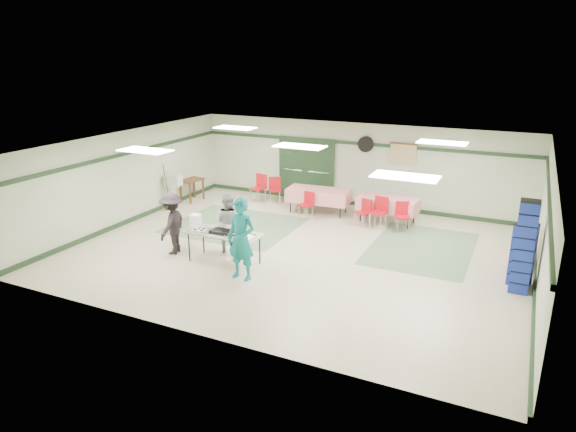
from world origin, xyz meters
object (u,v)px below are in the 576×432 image
at_px(chair_d, 308,202).
at_px(chair_loose_a, 275,187).
at_px(volunteer_grey, 228,223).
at_px(crate_stack_blue_a, 523,255).
at_px(chair_b, 364,210).
at_px(dining_table_a, 388,204).
at_px(chair_a, 380,209).
at_px(volunteer_dark, 172,223).
at_px(volunteer_teal, 241,239).
at_px(dining_table_b, 318,195).
at_px(chair_loose_b, 260,185).
at_px(broom, 167,187).
at_px(printer_table, 192,183).
at_px(crate_stack_blue_b, 524,247).
at_px(office_printer, 174,180).
at_px(serving_table, 224,234).
at_px(crate_stack_red, 523,246).
at_px(chair_c, 403,213).

relative_size(chair_d, chair_loose_a, 0.94).
distance_m(volunteer_grey, crate_stack_blue_a, 6.80).
distance_m(chair_b, chair_d, 1.80).
bearing_deg(dining_table_a, chair_a, -93.66).
bearing_deg(chair_loose_a, volunteer_dark, -121.81).
height_order(volunteer_teal, dining_table_b, volunteer_teal).
bearing_deg(volunteer_grey, chair_loose_b, -65.03).
bearing_deg(volunteer_teal, broom, 147.97).
distance_m(dining_table_a, chair_d, 2.39).
bearing_deg(crate_stack_blue_a, chair_loose_a, 155.94).
bearing_deg(printer_table, crate_stack_blue_b, -9.01).
xyz_separation_m(volunteer_teal, crate_stack_blue_a, (5.62, 2.30, -0.23)).
distance_m(chair_a, chair_d, 2.24).
height_order(dining_table_a, crate_stack_blue_b, crate_stack_blue_b).
distance_m(volunteer_teal, chair_d, 4.73).
bearing_deg(office_printer, dining_table_b, 5.53).
distance_m(serving_table, volunteer_dark, 1.49).
xyz_separation_m(chair_b, chair_d, (-1.80, 0.01, 0.01)).
height_order(chair_loose_a, crate_stack_blue_b, crate_stack_blue_b).
xyz_separation_m(chair_loose_b, broom, (-2.21, -2.07, 0.19)).
bearing_deg(volunteer_grey, crate_stack_red, -155.75).
xyz_separation_m(serving_table, volunteer_teal, (0.84, -0.59, 0.21)).
relative_size(dining_table_b, crate_stack_blue_b, 0.99).
relative_size(chair_a, office_printer, 1.91).
relative_size(serving_table, chair_d, 2.34).
xyz_separation_m(volunteer_grey, office_printer, (-3.58, 2.49, 0.16)).
bearing_deg(broom, volunteer_dark, -38.75).
relative_size(volunteer_grey, crate_stack_blue_b, 0.77).
bearing_deg(crate_stack_red, printer_table, 172.90).
bearing_deg(crate_stack_blue_b, dining_table_a, 138.20).
distance_m(dining_table_b, chair_c, 2.84).
relative_size(chair_c, printer_table, 0.99).
bearing_deg(dining_table_b, chair_c, -15.50).
xyz_separation_m(volunteer_grey, printer_table, (-3.58, 3.45, -0.14)).
relative_size(chair_loose_a, crate_stack_red, 0.83).
distance_m(chair_c, chair_loose_a, 4.66).
xyz_separation_m(volunteer_dark, crate_stack_red, (7.94, 2.83, -0.27)).
distance_m(chair_d, crate_stack_blue_a, 6.50).
distance_m(volunteer_teal, printer_table, 6.64).
bearing_deg(dining_table_a, volunteer_teal, -105.56).
xyz_separation_m(volunteer_dark, dining_table_b, (2.02, 4.69, -0.21)).
height_order(serving_table, chair_loose_a, chair_loose_a).
bearing_deg(chair_b, chair_d, -156.88).
height_order(crate_stack_blue_b, broom, crate_stack_blue_b).
bearing_deg(volunteer_grey, dining_table_a, -120.32).
relative_size(volunteer_teal, dining_table_b, 0.93).
distance_m(volunteer_grey, volunteer_dark, 1.40).
relative_size(chair_loose_a, broom, 0.58).
height_order(dining_table_b, crate_stack_blue_a, crate_stack_blue_a).
distance_m(serving_table, chair_a, 4.89).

